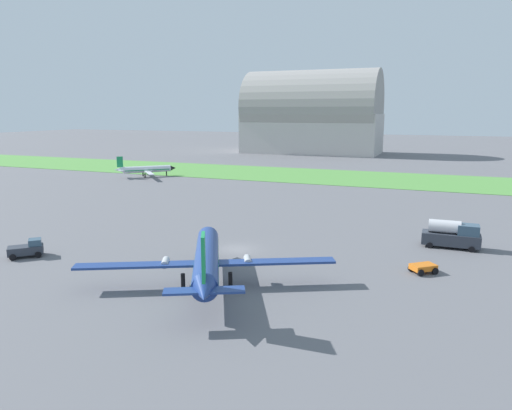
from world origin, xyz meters
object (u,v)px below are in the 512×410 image
Objects in this scene: airplane_foreground_turboprop at (207,259)px; airplane_taxiing_turboprop at (146,169)px; pushback_tug_midfield at (27,249)px; baggage_cart_near_gate at (423,267)px; fuel_truck_by_runway at (452,235)px.

airplane_foreground_turboprop is 1.63× the size of airplane_taxiing_turboprop.
airplane_taxiing_turboprop reaches higher than pushback_tug_midfield.
airplane_foreground_turboprop is at bearing -7.71° from baggage_cart_near_gate.
airplane_foreground_turboprop is at bearing -46.01° from pushback_tug_midfield.
airplane_foreground_turboprop reaches higher than fuel_truck_by_runway.
baggage_cart_near_gate is (67.28, -49.48, -1.37)m from airplane_taxiing_turboprop.
airplane_foreground_turboprop is at bearing -95.09° from airplane_taxiing_turboprop.
baggage_cart_near_gate is at bearing -103.97° from fuel_truck_by_runway.
fuel_truck_by_runway is at bearing -70.24° from airplane_foreground_turboprop.
airplane_foreground_turboprop is 30.57m from fuel_truck_by_runway.
fuel_truck_by_runway reaches higher than pushback_tug_midfield.
airplane_foreground_turboprop is 3.38× the size of fuel_truck_by_runway.
fuel_truck_by_runway is at bearing -143.37° from baggage_cart_near_gate.
pushback_tug_midfield is (-41.26, -10.66, 0.34)m from baggage_cart_near_gate.
pushback_tug_midfield is at bearing -110.47° from airplane_taxiing_turboprop.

